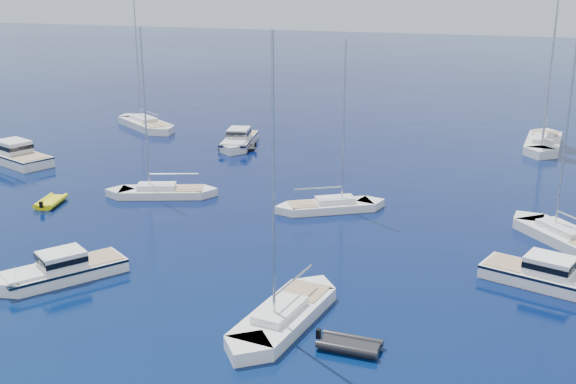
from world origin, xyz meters
TOP-DOWN VIEW (x-y plane):
  - motor_cruiser_left at (-8.27, 10.48)m, footprint 6.54×8.17m
  - motor_cruiser_far_r at (18.08, 19.11)m, footprint 8.82×4.87m
  - motor_cruiser_far_l at (-29.35, 31.33)m, footprint 10.57×6.51m
  - motor_cruiser_horizon at (-12.18, 44.41)m, footprint 4.58×9.28m
  - sailboat_fore at (5.56, 9.93)m, footprint 3.77×10.41m
  - sailboat_mid_r at (18.90, 26.60)m, footprint 8.83×9.56m
  - sailboat_mid_l at (-10.93, 26.62)m, footprint 9.46×5.60m
  - sailboat_centre at (2.60, 27.83)m, footprint 8.65×6.67m
  - sailboat_sails_r at (17.01, 54.71)m, footprint 3.74×12.59m
  - sailboat_far_l at (-25.97, 49.23)m, footprint 11.71×9.38m
  - tender_yellow at (-17.75, 21.80)m, footprint 2.54×3.55m
  - tender_grey_near at (9.37, 8.49)m, footprint 3.07×1.76m
  - tender_grey_far at (-11.74, 42.86)m, footprint 4.31×3.40m

SIDE VIEW (x-z plane):
  - motor_cruiser_left at x=-8.27m, z-range -1.07..1.07m
  - motor_cruiser_far_r at x=18.08m, z-range -1.11..1.11m
  - motor_cruiser_far_l at x=-29.35m, z-range -1.33..1.33m
  - motor_cruiser_horizon at x=-12.18m, z-range -1.17..1.17m
  - sailboat_fore at x=5.56m, z-range -7.48..7.48m
  - sailboat_mid_r at x=18.90m, z-range -7.60..7.60m
  - sailboat_mid_l at x=-10.93m, z-range -6.78..6.78m
  - sailboat_centre at x=2.60m, z-range -6.47..6.47m
  - sailboat_sails_r at x=17.01m, z-range -9.16..9.16m
  - sailboat_far_l at x=-25.97m, z-range -8.85..8.85m
  - tender_yellow at x=-17.75m, z-range -0.47..0.47m
  - tender_grey_near at x=9.37m, z-range -0.47..0.47m
  - tender_grey_far at x=-11.74m, z-range -0.47..0.47m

